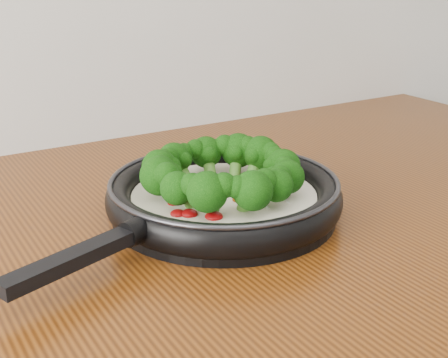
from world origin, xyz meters
TOP-DOWN VIEW (x-y plane):
  - skillet at (0.05, 1.09)m, footprint 0.49×0.38m

SIDE VIEW (x-z plane):
  - skillet at x=0.05m, z-range 0.89..0.98m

